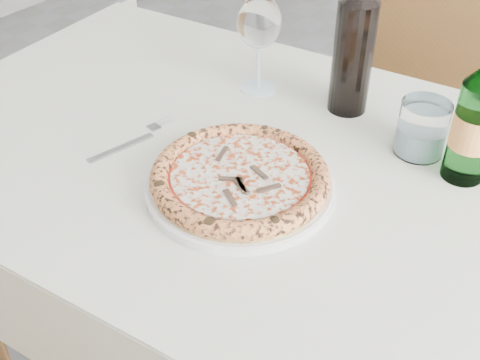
{
  "coord_description": "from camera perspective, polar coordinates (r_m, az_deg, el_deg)",
  "views": [
    {
      "loc": [
        0.55,
        -0.53,
        1.37
      ],
      "look_at": [
        0.1,
        0.09,
        0.78
      ],
      "focal_mm": 45.0,
      "sensor_mm": 36.0,
      "label": 1
    }
  ],
  "objects": [
    {
      "name": "wine_glass",
      "position": [
        1.19,
        1.84,
        14.53
      ],
      "size": [
        0.09,
        0.09,
        0.2
      ],
      "color": "white",
      "rests_on": "dining_table"
    },
    {
      "name": "plate",
      "position": [
        0.97,
        0.0,
        -0.52
      ],
      "size": [
        0.31,
        0.31,
        0.02
      ],
      "color": "white",
      "rests_on": "dining_table"
    },
    {
      "name": "wine_bottle",
      "position": [
        1.15,
        10.76,
        12.35
      ],
      "size": [
        0.08,
        0.08,
        0.31
      ],
      "color": "black",
      "rests_on": "dining_table"
    },
    {
      "name": "fork",
      "position": [
        1.11,
        -10.19,
        3.67
      ],
      "size": [
        0.04,
        0.19,
        0.0
      ],
      "color": "#A7A8AA",
      "rests_on": "dining_table"
    },
    {
      "name": "chair_far",
      "position": [
        1.75,
        15.15,
        7.83
      ],
      "size": [
        0.4,
        0.4,
        0.93
      ],
      "color": "brown",
      "rests_on": "floor"
    },
    {
      "name": "beer_bottle",
      "position": [
        1.02,
        21.45,
        5.18
      ],
      "size": [
        0.07,
        0.07,
        0.27
      ],
      "color": "#4C8D51",
      "rests_on": "dining_table"
    },
    {
      "name": "pizza",
      "position": [
        0.96,
        -0.0,
        0.29
      ],
      "size": [
        0.29,
        0.29,
        0.03
      ],
      "color": "tan",
      "rests_on": "plate"
    },
    {
      "name": "tumbler",
      "position": [
        1.09,
        16.84,
        4.42
      ],
      "size": [
        0.09,
        0.09,
        0.1
      ],
      "color": "white",
      "rests_on": "dining_table"
    },
    {
      "name": "dining_table",
      "position": [
        1.1,
        3.12,
        -1.97
      ],
      "size": [
        1.49,
        0.97,
        0.76
      ],
      "color": "brown",
      "rests_on": "floor"
    }
  ]
}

